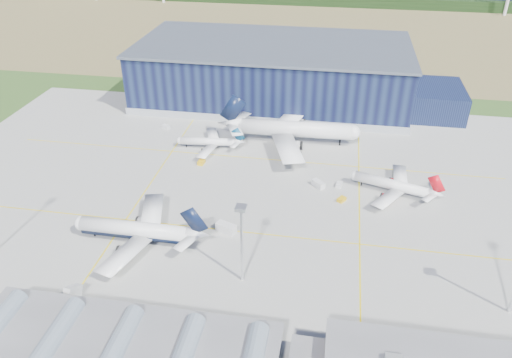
{
  "coord_description": "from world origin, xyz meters",
  "views": [
    {
      "loc": [
        29.9,
        -124.84,
        88.8
      ],
      "look_at": [
        7.07,
        7.89,
        7.65
      ],
      "focal_mm": 35.0,
      "sensor_mm": 36.0,
      "label": 1
    }
  ],
  "objects_px": {
    "airliner_regional": "(207,138)",
    "airliner_widebody": "(296,122)",
    "gse_van_b": "(318,184)",
    "gse_tug_b": "(342,199)",
    "gse_van_a": "(226,228)",
    "airliner_navy": "(133,222)",
    "car_b": "(264,337)",
    "hangar": "(279,75)",
    "light_mast_center": "(241,232)",
    "gse_cart_a": "(339,185)",
    "gse_tug_c": "(201,162)",
    "gse_van_c": "(355,340)",
    "gse_cart_b": "(166,127)",
    "airliner_red": "(392,180)",
    "airstair": "(73,295)"
  },
  "relations": [
    {
      "from": "airliner_regional",
      "to": "gse_van_b",
      "type": "relative_size",
      "value": 5.66
    },
    {
      "from": "airliner_regional",
      "to": "airliner_widebody",
      "type": "bearing_deg",
      "value": -167.42
    },
    {
      "from": "airliner_widebody",
      "to": "airliner_regional",
      "type": "height_order",
      "value": "airliner_widebody"
    },
    {
      "from": "hangar",
      "to": "gse_tug_c",
      "type": "distance_m",
      "value": 70.82
    },
    {
      "from": "gse_tug_b",
      "to": "gse_cart_b",
      "type": "height_order",
      "value": "gse_cart_b"
    },
    {
      "from": "hangar",
      "to": "gse_van_b",
      "type": "distance_m",
      "value": 80.14
    },
    {
      "from": "hangar",
      "to": "light_mast_center",
      "type": "bearing_deg",
      "value": -86.7
    },
    {
      "from": "gse_tug_c",
      "to": "gse_cart_a",
      "type": "bearing_deg",
      "value": -2.76
    },
    {
      "from": "light_mast_center",
      "to": "gse_van_c",
      "type": "distance_m",
      "value": 35.88
    },
    {
      "from": "hangar",
      "to": "gse_van_c",
      "type": "bearing_deg",
      "value": -75.68
    },
    {
      "from": "light_mast_center",
      "to": "gse_cart_a",
      "type": "distance_m",
      "value": 57.54
    },
    {
      "from": "gse_cart_a",
      "to": "gse_van_c",
      "type": "relative_size",
      "value": 0.62
    },
    {
      "from": "gse_van_a",
      "to": "airliner_navy",
      "type": "bearing_deg",
      "value": 131.41
    },
    {
      "from": "gse_cart_a",
      "to": "gse_van_b",
      "type": "bearing_deg",
      "value": -157.19
    },
    {
      "from": "hangar",
      "to": "light_mast_center",
      "type": "distance_m",
      "value": 125.07
    },
    {
      "from": "hangar",
      "to": "airliner_regional",
      "type": "relative_size",
      "value": 5.39
    },
    {
      "from": "gse_cart_a",
      "to": "car_b",
      "type": "distance_m",
      "value": 70.02
    },
    {
      "from": "airliner_widebody",
      "to": "airliner_regional",
      "type": "xyz_separation_m",
      "value": [
        -32.5,
        -10.29,
        -4.69
      ]
    },
    {
      "from": "airliner_red",
      "to": "gse_van_c",
      "type": "relative_size",
      "value": 6.68
    },
    {
      "from": "gse_van_c",
      "to": "airliner_regional",
      "type": "bearing_deg",
      "value": 25.49
    },
    {
      "from": "gse_van_b",
      "to": "car_b",
      "type": "xyz_separation_m",
      "value": [
        -7.81,
        -66.95,
        -0.52
      ]
    },
    {
      "from": "airliner_regional",
      "to": "car_b",
      "type": "bearing_deg",
      "value": 107.17
    },
    {
      "from": "airliner_navy",
      "to": "gse_tug_b",
      "type": "height_order",
      "value": "airliner_navy"
    },
    {
      "from": "airliner_navy",
      "to": "gse_tug_b",
      "type": "bearing_deg",
      "value": -151.5
    },
    {
      "from": "gse_van_b",
      "to": "gse_tug_b",
      "type": "bearing_deg",
      "value": -87.64
    },
    {
      "from": "airliner_navy",
      "to": "gse_van_c",
      "type": "xyz_separation_m",
      "value": [
        61.77,
        -26.75,
        -5.48
      ]
    },
    {
      "from": "car_b",
      "to": "airstair",
      "type": "bearing_deg",
      "value": 68.31
    },
    {
      "from": "airliner_red",
      "to": "gse_cart_b",
      "type": "height_order",
      "value": "airliner_red"
    },
    {
      "from": "light_mast_center",
      "to": "gse_tug_b",
      "type": "relative_size",
      "value": 7.9
    },
    {
      "from": "airliner_regional",
      "to": "gse_van_a",
      "type": "xyz_separation_m",
      "value": [
        18.63,
        -50.55,
        -3.07
      ]
    },
    {
      "from": "airliner_navy",
      "to": "airliner_widebody",
      "type": "height_order",
      "value": "airliner_widebody"
    },
    {
      "from": "hangar",
      "to": "gse_van_b",
      "type": "height_order",
      "value": "hangar"
    },
    {
      "from": "airliner_regional",
      "to": "gse_tug_b",
      "type": "height_order",
      "value": "airliner_regional"
    },
    {
      "from": "gse_cart_a",
      "to": "gse_tug_c",
      "type": "relative_size",
      "value": 0.88
    },
    {
      "from": "airliner_regional",
      "to": "car_b",
      "type": "xyz_separation_m",
      "value": [
        35.86,
        -88.0,
        -3.81
      ]
    },
    {
      "from": "gse_tug_c",
      "to": "airstair",
      "type": "relative_size",
      "value": 0.66
    },
    {
      "from": "hangar",
      "to": "airstair",
      "type": "height_order",
      "value": "hangar"
    },
    {
      "from": "car_b",
      "to": "hangar",
      "type": "bearing_deg",
      "value": -10.75
    },
    {
      "from": "airliner_widebody",
      "to": "car_b",
      "type": "relative_size",
      "value": 16.12
    },
    {
      "from": "gse_cart_a",
      "to": "airstair",
      "type": "distance_m",
      "value": 89.98
    },
    {
      "from": "airliner_red",
      "to": "gse_cart_b",
      "type": "relative_size",
      "value": 9.36
    },
    {
      "from": "airliner_navy",
      "to": "gse_cart_a",
      "type": "xyz_separation_m",
      "value": [
        56.4,
        39.7,
        -5.97
      ]
    },
    {
      "from": "light_mast_center",
      "to": "gse_cart_b",
      "type": "height_order",
      "value": "light_mast_center"
    },
    {
      "from": "hangar",
      "to": "gse_tug_b",
      "type": "relative_size",
      "value": 49.82
    },
    {
      "from": "hangar",
      "to": "gse_van_b",
      "type": "xyz_separation_m",
      "value": [
        23.61,
        -75.85,
        -10.53
      ]
    },
    {
      "from": "airliner_navy",
      "to": "airliner_red",
      "type": "distance_m",
      "value": 82.56
    },
    {
      "from": "airstair",
      "to": "gse_van_a",
      "type": "bearing_deg",
      "value": 55.0
    },
    {
      "from": "airliner_regional",
      "to": "gse_cart_b",
      "type": "relative_size",
      "value": 8.08
    },
    {
      "from": "airliner_navy",
      "to": "gse_tug_c",
      "type": "height_order",
      "value": "airliner_navy"
    },
    {
      "from": "gse_tug_b",
      "to": "light_mast_center",
      "type": "bearing_deg",
      "value": -88.9
    }
  ]
}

